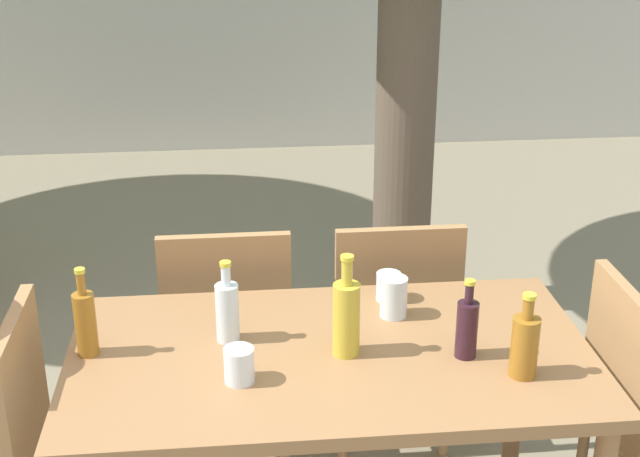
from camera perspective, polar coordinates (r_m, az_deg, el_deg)
The scene contains 11 objects.
dining_table_front at distance 2.57m, azimuth 0.68°, elevation -9.63°, with size 1.47×0.81×0.78m.
patio_chair_2 at distance 3.19m, azimuth -5.93°, elevation -6.20°, with size 0.44×0.44×0.92m.
patio_chair_3 at distance 3.23m, azimuth 4.62°, elevation -5.71°, with size 0.44×0.44×0.92m.
oil_cruet_0 at distance 2.46m, azimuth 1.70°, elevation -5.63°, with size 0.08×0.08×0.30m.
amber_bottle_1 at distance 2.54m, azimuth -14.79°, elevation -5.79°, with size 0.06×0.06×0.26m.
water_bottle_2 at distance 2.55m, azimuth -5.95°, elevation -5.22°, with size 0.07×0.07×0.25m.
wine_bottle_3 at distance 2.49m, azimuth 9.38°, elevation -6.25°, with size 0.06×0.06×0.23m.
amber_bottle_4 at distance 2.43m, azimuth 12.97°, elevation -7.24°, with size 0.07×0.07×0.24m.
drinking_glass_0 at distance 2.79m, azimuth 4.41°, elevation -3.72°, with size 0.08×0.08×0.09m.
drinking_glass_1 at distance 2.37m, azimuth -5.19°, elevation -8.69°, with size 0.08×0.08×0.10m.
drinking_glass_2 at distance 2.69m, azimuth 4.74°, elevation -4.39°, with size 0.08×0.08×0.13m.
Camera 1 is at (-0.25, -2.16, 2.05)m, focal length 50.00 mm.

